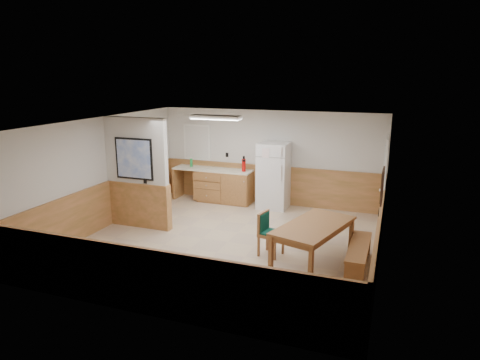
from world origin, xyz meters
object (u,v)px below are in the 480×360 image
at_px(soap_bottle, 191,163).
at_px(dining_table, 314,229).
at_px(dining_bench, 359,251).
at_px(fire_extinguisher, 244,165).
at_px(dining_chair, 267,230).
at_px(refrigerator, 274,176).

bearing_deg(soap_bottle, dining_table, -37.79).
relative_size(dining_bench, soap_bottle, 6.75).
xyz_separation_m(dining_table, fire_extinguisher, (-2.44, 3.06, 0.42)).
distance_m(dining_bench, fire_extinguisher, 4.52).
distance_m(dining_table, dining_chair, 0.93).
relative_size(dining_chair, fire_extinguisher, 2.08).
bearing_deg(dining_table, soap_bottle, 158.87).
xyz_separation_m(refrigerator, dining_bench, (2.43, -3.01, -0.51)).
bearing_deg(dining_bench, dining_chair, 178.30).
distance_m(dining_bench, soap_bottle, 5.77).
bearing_deg(dining_table, dining_bench, 17.85).
height_order(dining_chair, soap_bottle, soap_bottle).
bearing_deg(soap_bottle, dining_bench, -32.66).
bearing_deg(refrigerator, dining_chair, -75.77).
distance_m(refrigerator, dining_chair, 3.04).
xyz_separation_m(dining_chair, fire_extinguisher, (-1.54, 2.97, 0.58)).
height_order(refrigerator, dining_bench, refrigerator).
bearing_deg(refrigerator, dining_bench, -50.37).
distance_m(dining_chair, soap_bottle, 4.37).
height_order(fire_extinguisher, soap_bottle, fire_extinguisher).
xyz_separation_m(dining_bench, dining_chair, (-1.72, 0.07, 0.15)).
bearing_deg(dining_chair, fire_extinguisher, 129.27).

